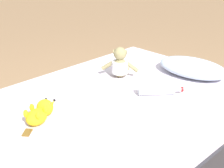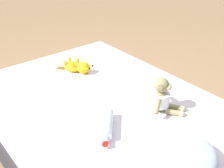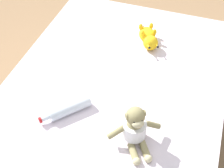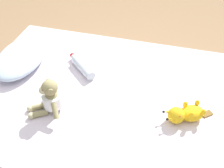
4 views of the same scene
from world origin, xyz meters
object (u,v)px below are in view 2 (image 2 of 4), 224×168
(plush_monkey, at_px, (162,97))
(pillow, at_px, (174,167))
(glass_bottle, at_px, (107,125))
(plush_yellow_creature, at_px, (77,67))
(bed, at_px, (106,126))

(plush_monkey, bearing_deg, pillow, 48.61)
(pillow, relative_size, glass_bottle, 2.19)
(pillow, height_order, plush_monkey, plush_monkey)
(plush_yellow_creature, bearing_deg, pillow, 78.97)
(plush_monkey, xyz_separation_m, plush_yellow_creature, (0.13, -0.80, -0.05))
(bed, distance_m, plush_monkey, 0.48)
(plush_monkey, relative_size, glass_bottle, 0.99)
(bed, distance_m, glass_bottle, 0.38)
(pillow, bearing_deg, glass_bottle, -86.31)
(bed, bearing_deg, plush_yellow_creature, -100.78)
(pillow, relative_size, plush_yellow_creature, 1.81)
(plush_monkey, distance_m, plush_yellow_creature, 0.82)
(plush_yellow_creature, bearing_deg, glass_bottle, 70.16)
(plush_monkey, bearing_deg, glass_bottle, -8.49)
(pillow, relative_size, plush_monkey, 2.21)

